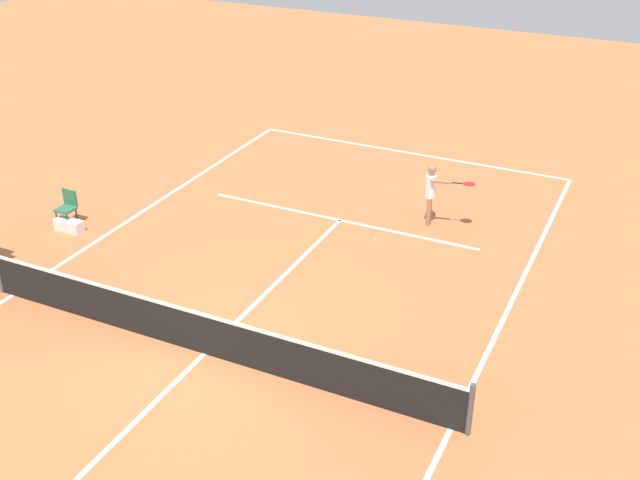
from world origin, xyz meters
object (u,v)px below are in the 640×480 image
courtside_chair_mid (67,206)px  equipment_bag (69,225)px  tennis_ball (375,239)px  player_serving (433,190)px

courtside_chair_mid → equipment_bag: size_ratio=1.25×
tennis_ball → equipment_bag: size_ratio=0.09×
tennis_ball → courtside_chair_mid: courtside_chair_mid is taller
player_serving → courtside_chair_mid: bearing=-76.8°
tennis_ball → courtside_chair_mid: bearing=19.4°
equipment_bag → tennis_ball: bearing=-158.3°
player_serving → tennis_ball: size_ratio=24.35×
player_serving → courtside_chair_mid: size_ratio=1.74×
equipment_bag → courtside_chair_mid: bearing=-49.8°
player_serving → equipment_bag: size_ratio=2.18×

